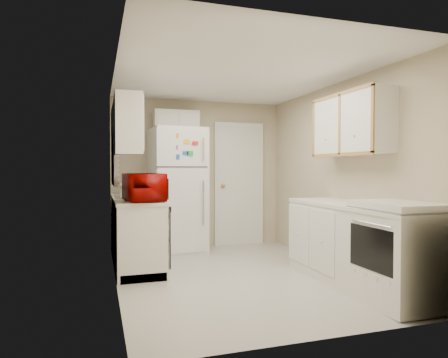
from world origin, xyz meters
name	(u,v)px	position (x,y,z in m)	size (l,w,h in m)	color
floor	(237,275)	(0.00, 0.00, 0.00)	(3.80, 3.80, 0.00)	beige
ceiling	(237,75)	(0.00, 0.00, 2.40)	(3.80, 3.80, 0.00)	white
wall_left	(116,177)	(-1.40, 0.00, 1.20)	(3.80, 3.80, 0.00)	#B9AC8E
wall_right	(338,175)	(1.40, 0.00, 1.20)	(3.80, 3.80, 0.00)	#B9AC8E
wall_back	(198,174)	(0.00, 1.90, 1.20)	(2.80, 2.80, 0.00)	#B9AC8E
wall_front	(321,181)	(0.00, -1.90, 1.20)	(2.80, 2.80, 0.00)	#B9AC8E
left_counter	(136,231)	(-1.10, 0.90, 0.45)	(0.60, 1.80, 0.90)	silver
dishwasher	(165,234)	(-0.81, 0.30, 0.49)	(0.03, 0.58, 0.72)	black
sink	(135,200)	(-1.10, 1.05, 0.86)	(0.54, 0.74, 0.16)	gray
microwave	(144,189)	(-1.06, 0.27, 1.05)	(0.33, 0.59, 0.40)	#8C0200
soap_bottle	(128,188)	(-1.15, 1.61, 1.00)	(0.08, 0.08, 0.18)	silver
window_blinds	(115,145)	(-1.36, 1.05, 1.60)	(0.10, 0.98, 1.08)	silver
upper_cabinet_left	(128,124)	(-1.25, 0.22, 1.80)	(0.30, 0.45, 0.70)	silver
refrigerator	(177,190)	(-0.42, 1.59, 0.95)	(0.78, 0.76, 1.91)	silver
cabinet_over_fridge	(176,123)	(-0.40, 1.75, 2.00)	(0.70, 0.30, 0.40)	silver
interior_door	(239,184)	(0.70, 1.86, 1.02)	(0.86, 0.06, 2.08)	silver
right_counter	(355,245)	(1.10, -0.80, 0.45)	(0.60, 2.00, 0.90)	silver
stove	(400,253)	(1.14, -1.43, 0.49)	(0.66, 0.81, 0.98)	silver
upper_cabinet_right	(352,125)	(1.25, -0.50, 1.80)	(0.30, 1.20, 0.70)	silver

